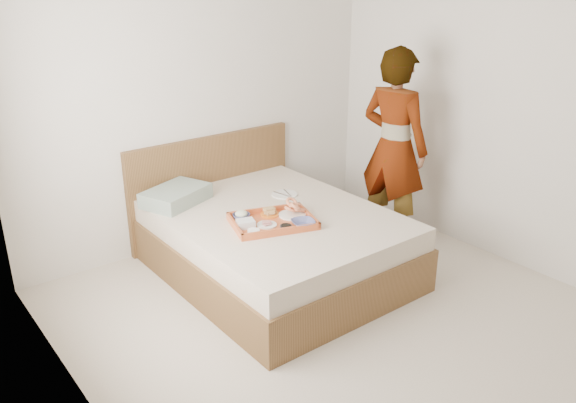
% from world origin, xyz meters
% --- Properties ---
extents(ground, '(3.50, 4.00, 0.01)m').
position_xyz_m(ground, '(0.00, 0.00, 0.00)').
color(ground, beige).
rests_on(ground, ground).
extents(wall_back, '(3.50, 0.01, 2.60)m').
position_xyz_m(wall_back, '(0.00, 2.00, 1.30)').
color(wall_back, silver).
rests_on(wall_back, ground).
extents(wall_left, '(0.01, 4.00, 2.60)m').
position_xyz_m(wall_left, '(-1.75, 0.00, 1.30)').
color(wall_left, silver).
rests_on(wall_left, ground).
extents(wall_right, '(0.01, 4.00, 2.60)m').
position_xyz_m(wall_right, '(1.75, 0.00, 1.30)').
color(wall_right, silver).
rests_on(wall_right, ground).
extents(bed, '(1.65, 2.00, 0.53)m').
position_xyz_m(bed, '(0.04, 1.00, 0.27)').
color(bed, brown).
rests_on(bed, ground).
extents(headboard, '(1.65, 0.06, 0.95)m').
position_xyz_m(headboard, '(0.04, 1.97, 0.47)').
color(headboard, brown).
rests_on(headboard, ground).
extents(pillow, '(0.62, 0.53, 0.13)m').
position_xyz_m(pillow, '(-0.48, 1.68, 0.59)').
color(pillow, '#93A496').
rests_on(pillow, bed).
extents(tray, '(0.72, 0.61, 0.06)m').
position_xyz_m(tray, '(-0.11, 0.84, 0.56)').
color(tray, '#D25F31').
rests_on(tray, bed).
extents(prawn_plate, '(0.27, 0.27, 0.01)m').
position_xyz_m(prawn_plate, '(0.09, 0.85, 0.55)').
color(prawn_plate, white).
rests_on(prawn_plate, tray).
extents(navy_bowl_big, '(0.22, 0.22, 0.04)m').
position_xyz_m(navy_bowl_big, '(0.03, 0.65, 0.57)').
color(navy_bowl_big, navy).
rests_on(navy_bowl_big, tray).
extents(sauce_dish, '(0.11, 0.11, 0.03)m').
position_xyz_m(sauce_dish, '(-0.11, 0.67, 0.56)').
color(sauce_dish, black).
rests_on(sauce_dish, tray).
extents(meat_plate, '(0.19, 0.19, 0.01)m').
position_xyz_m(meat_plate, '(-0.18, 0.82, 0.55)').
color(meat_plate, white).
rests_on(meat_plate, tray).
extents(bread_plate, '(0.19, 0.19, 0.01)m').
position_xyz_m(bread_plate, '(-0.04, 0.97, 0.55)').
color(bread_plate, orange).
rests_on(bread_plate, tray).
extents(salad_bowl, '(0.17, 0.17, 0.04)m').
position_xyz_m(salad_bowl, '(-0.26, 1.04, 0.57)').
color(salad_bowl, navy).
rests_on(salad_bowl, tray).
extents(plastic_tub, '(0.15, 0.14, 0.06)m').
position_xyz_m(plastic_tub, '(-0.32, 0.89, 0.57)').
color(plastic_tub, silver).
rests_on(plastic_tub, tray).
extents(cheese_round, '(0.11, 0.11, 0.03)m').
position_xyz_m(cheese_round, '(-0.34, 0.76, 0.56)').
color(cheese_round, white).
rests_on(cheese_round, tray).
extents(dinner_plate, '(0.25, 0.25, 0.01)m').
position_xyz_m(dinner_plate, '(0.34, 1.27, 0.54)').
color(dinner_plate, white).
rests_on(dinner_plate, bed).
extents(person, '(0.52, 0.70, 1.75)m').
position_xyz_m(person, '(1.25, 0.88, 0.88)').
color(person, beige).
rests_on(person, ground).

